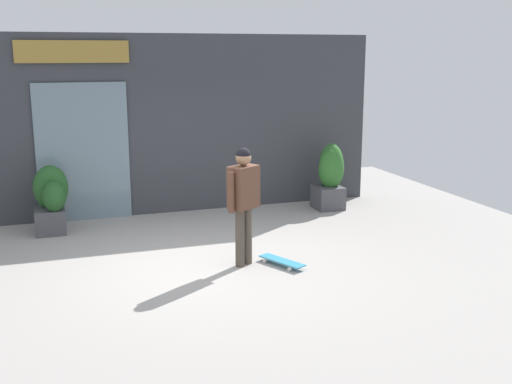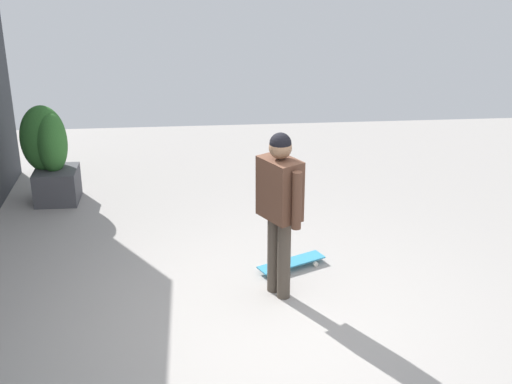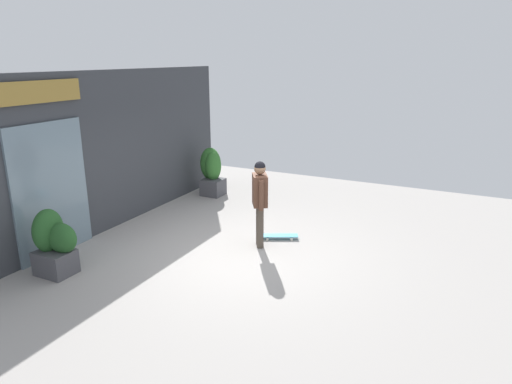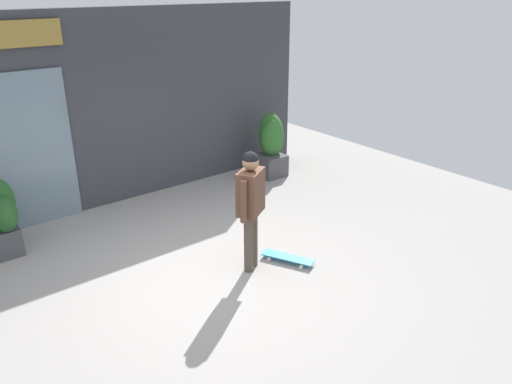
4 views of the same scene
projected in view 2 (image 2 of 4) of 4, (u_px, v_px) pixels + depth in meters
ground_plane at (258, 320)px, 6.76m from camera, size 12.00×12.00×0.00m
skateboarder at (280, 199)px, 6.80m from camera, size 0.52×0.44×1.68m
skateboard at (291, 263)px, 7.66m from camera, size 0.49×0.76×0.08m
planter_box_left at (49, 151)px, 9.12m from camera, size 0.60×0.69×1.24m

